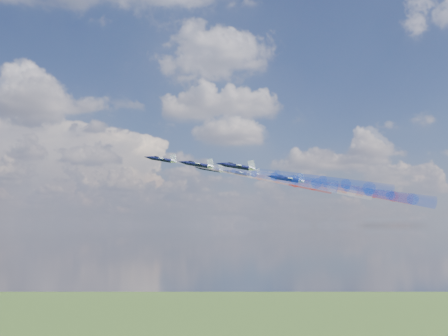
{
  "coord_description": "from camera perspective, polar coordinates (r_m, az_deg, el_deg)",
  "views": [
    {
      "loc": [
        -23.97,
        -154.75,
        129.82
      ],
      "look_at": [
        1.87,
        10.15,
        148.87
      ],
      "focal_mm": 40.62,
      "sensor_mm": 36.0,
      "label": 1
    }
  ],
  "objects": [
    {
      "name": "trail_outer_right",
      "position": [
        190.47,
        9.77,
        -1.74
      ],
      "size": [
        37.73,
        14.35,
        10.56
      ],
      "primitive_type": null,
      "rotation": [
        0.17,
        -0.06,
        1.28
      ],
      "color": "red"
    },
    {
      "name": "jet_outer_left",
      "position": [
        143.54,
        1.49,
        0.17
      ],
      "size": [
        14.18,
        12.42,
        5.62
      ],
      "primitive_type": null,
      "rotation": [
        0.17,
        -0.06,
        1.28
      ],
      "color": "black"
    },
    {
      "name": "jet_lead",
      "position": [
        171.53,
        -7.04,
        0.96
      ],
      "size": [
        14.18,
        12.42,
        5.62
      ],
      "primitive_type": null,
      "rotation": [
        0.17,
        -0.06,
        1.28
      ],
      "color": "black"
    },
    {
      "name": "trail_outer_left",
      "position": [
        142.86,
        11.06,
        -1.34
      ],
      "size": [
        37.73,
        14.35,
        10.56
      ],
      "primitive_type": null,
      "rotation": [
        0.17,
        -0.06,
        1.28
      ],
      "color": "blue"
    },
    {
      "name": "trail_center_third",
      "position": [
        167.24,
        9.93,
        -1.89
      ],
      "size": [
        37.73,
        14.35,
        10.56
      ],
      "primitive_type": null,
      "rotation": [
        0.17,
        -0.06,
        1.28
      ],
      "color": "white"
    },
    {
      "name": "trail_lead",
      "position": [
        166.93,
        0.9,
        -0.31
      ],
      "size": [
        37.73,
        14.35,
        10.56
      ],
      "primitive_type": null,
      "rotation": [
        0.17,
        -0.06,
        1.28
      ],
      "color": "white"
    },
    {
      "name": "jet_inner_right",
      "position": [
        180.62,
        -1.57,
        -0.14
      ],
      "size": [
        14.18,
        12.42,
        5.62
      ],
      "primitive_type": null,
      "rotation": [
        0.17,
        -0.06,
        1.28
      ],
      "color": "black"
    },
    {
      "name": "trail_inner_right",
      "position": [
        178.28,
        6.02,
        -1.35
      ],
      "size": [
        37.73,
        14.35,
        10.56
      ],
      "primitive_type": null,
      "rotation": [
        0.17,
        -0.06,
        1.28
      ],
      "color": "red"
    },
    {
      "name": "jet_center_third",
      "position": [
        168.05,
        1.76,
        -0.59
      ],
      "size": [
        14.18,
        12.42,
        5.62
      ],
      "primitive_type": null,
      "rotation": [
        0.17,
        -0.06,
        1.28
      ],
      "color": "black"
    },
    {
      "name": "jet_outer_right",
      "position": [
        191.14,
        2.6,
        -0.6
      ],
      "size": [
        14.18,
        12.42,
        5.62
      ],
      "primitive_type": null,
      "rotation": [
        0.17,
        -0.06,
        1.28
      ],
      "color": "black"
    },
    {
      "name": "trail_inner_left",
      "position": [
        154.51,
        5.7,
        -1.01
      ],
      "size": [
        37.73,
        14.35,
        10.56
      ],
      "primitive_type": null,
      "rotation": [
        0.17,
        -0.06,
        1.28
      ],
      "color": "blue"
    },
    {
      "name": "jet_rear_left",
      "position": [
        153.9,
        7.12,
        -1.24
      ],
      "size": [
        14.18,
        12.42,
        5.62
      ],
      "primitive_type": null,
      "rotation": [
        0.17,
        -0.06,
        1.28
      ],
      "color": "black"
    },
    {
      "name": "jet_rear_right",
      "position": [
        179.25,
        6.96,
        -1.27
      ],
      "size": [
        14.18,
        12.42,
        5.62
      ],
      "primitive_type": null,
      "rotation": [
        0.17,
        -0.06,
        1.28
      ],
      "color": "black"
    },
    {
      "name": "trail_rear_right",
      "position": [
        180.54,
        14.56,
        -2.46
      ],
      "size": [
        37.73,
        14.35,
        10.56
      ],
      "primitive_type": null,
      "rotation": [
        0.17,
        -0.06,
        1.28
      ],
      "color": "red"
    },
    {
      "name": "jet_inner_left",
      "position": [
        157.26,
        -3.03,
        0.39
      ],
      "size": [
        14.18,
        12.42,
        5.62
      ],
      "primitive_type": null,
      "rotation": [
        0.17,
        -0.06,
        1.28
      ],
      "color": "black"
    },
    {
      "name": "trail_rear_left",
      "position": [
        155.52,
        15.97,
        -2.62
      ],
      "size": [
        37.73,
        14.35,
        10.56
      ],
      "primitive_type": null,
      "rotation": [
        0.17,
        -0.06,
        1.28
      ],
      "color": "blue"
    }
  ]
}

